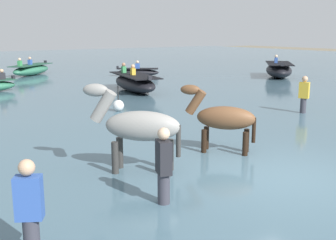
# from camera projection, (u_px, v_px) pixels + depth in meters

# --- Properties ---
(ground_plane) EXTENTS (120.00, 120.00, 0.00)m
(ground_plane) POSITION_uv_depth(u_px,v_px,m) (282.00, 195.00, 8.11)
(ground_plane) COLOR #756B56
(water_surface) EXTENTS (90.00, 90.00, 0.37)m
(water_surface) POSITION_uv_depth(u_px,v_px,m) (78.00, 108.00, 16.14)
(water_surface) COLOR #476675
(water_surface) RESTS_ON ground
(horse_lead_bay) EXTENTS (1.37, 1.52, 1.90)m
(horse_lead_bay) POSITION_uv_depth(u_px,v_px,m) (223.00, 120.00, 9.55)
(horse_lead_bay) COLOR brown
(horse_lead_bay) RESTS_ON ground
(horse_trailing_grey) EXTENTS (1.65, 1.57, 2.11)m
(horse_trailing_grey) POSITION_uv_depth(u_px,v_px,m) (138.00, 128.00, 8.17)
(horse_trailing_grey) COLOR gray
(horse_trailing_grey) RESTS_ON ground
(boat_near_port) EXTENTS (2.56, 2.16, 0.96)m
(boat_near_port) POSITION_uv_depth(u_px,v_px,m) (138.00, 72.00, 25.76)
(boat_near_port) COLOR black
(boat_near_port) RESTS_ON water_surface
(boat_mid_channel) EXTENTS (2.04, 4.23, 1.24)m
(boat_mid_channel) POSITION_uv_depth(u_px,v_px,m) (134.00, 83.00, 19.35)
(boat_mid_channel) COLOR black
(boat_mid_channel) RESTS_ON water_surface
(boat_distant_west) EXTENTS (3.46, 3.25, 1.14)m
(boat_distant_west) POSITION_uv_depth(u_px,v_px,m) (31.00, 70.00, 26.39)
(boat_distant_west) COLOR #337556
(boat_distant_west) RESTS_ON water_surface
(boat_mid_outer) EXTENTS (3.76, 3.80, 1.33)m
(boat_mid_outer) POSITION_uv_depth(u_px,v_px,m) (279.00, 70.00, 25.20)
(boat_mid_outer) COLOR black
(boat_mid_outer) RESTS_ON water_surface
(person_onlooker_left) EXTENTS (0.29, 0.37, 1.63)m
(person_onlooker_left) POSITION_uv_depth(u_px,v_px,m) (164.00, 174.00, 6.71)
(person_onlooker_left) COLOR #383842
(person_onlooker_left) RESTS_ON ground
(person_wading_close) EXTENTS (0.31, 0.37, 1.63)m
(person_wading_close) POSITION_uv_depth(u_px,v_px,m) (304.00, 99.00, 14.17)
(person_wading_close) COLOR #383842
(person_wading_close) RESTS_ON ground
(person_wading_mid) EXTENTS (0.38, 0.33, 1.63)m
(person_wading_mid) POSITION_uv_depth(u_px,v_px,m) (30.00, 220.00, 5.09)
(person_wading_mid) COLOR #383842
(person_wading_mid) RESTS_ON ground
(channel_buoy) EXTENTS (0.39, 0.39, 0.90)m
(channel_buoy) POSITION_uv_depth(u_px,v_px,m) (118.00, 105.00, 14.59)
(channel_buoy) COLOR silver
(channel_buoy) RESTS_ON water_surface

